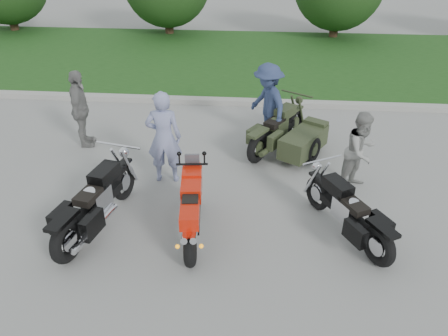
# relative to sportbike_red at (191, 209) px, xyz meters

# --- Properties ---
(ground) EXTENTS (80.00, 80.00, 0.00)m
(ground) POSITION_rel_sportbike_red_xyz_m (0.01, -0.15, -0.56)
(ground) COLOR #969690
(ground) RESTS_ON ground
(curb) EXTENTS (60.00, 0.30, 0.15)m
(curb) POSITION_rel_sportbike_red_xyz_m (0.01, 5.85, -0.48)
(curb) COLOR #A3A19A
(curb) RESTS_ON ground
(grass_strip) EXTENTS (60.00, 8.00, 0.14)m
(grass_strip) POSITION_rel_sportbike_red_xyz_m (0.01, 10.00, -0.49)
(grass_strip) COLOR #2B5D1F
(grass_strip) RESTS_ON ground
(sportbike_red) EXTENTS (0.47, 2.01, 0.95)m
(sportbike_red) POSITION_rel_sportbike_red_xyz_m (0.00, 0.00, 0.00)
(sportbike_red) COLOR black
(sportbike_red) RESTS_ON ground
(cruiser_left) EXTENTS (0.71, 2.48, 0.96)m
(cruiser_left) POSITION_rel_sportbike_red_xyz_m (-1.65, 0.05, -0.07)
(cruiser_left) COLOR black
(cruiser_left) RESTS_ON ground
(cruiser_right) EXTENTS (1.22, 2.03, 0.87)m
(cruiser_right) POSITION_rel_sportbike_red_xyz_m (2.59, 0.22, -0.12)
(cruiser_right) COLOR black
(cruiser_right) RESTS_ON ground
(cruiser_sidecar) EXTENTS (1.83, 2.19, 0.90)m
(cruiser_sidecar) POSITION_rel_sportbike_red_xyz_m (1.77, 3.02, -0.14)
(cruiser_sidecar) COLOR black
(cruiser_sidecar) RESTS_ON ground
(person_stripe) EXTENTS (0.72, 0.50, 1.89)m
(person_stripe) POSITION_rel_sportbike_red_xyz_m (-0.79, 1.74, 0.39)
(person_stripe) COLOR #8C93BF
(person_stripe) RESTS_ON ground
(person_grey) EXTENTS (0.97, 0.96, 1.58)m
(person_grey) POSITION_rel_sportbike_red_xyz_m (2.99, 1.80, 0.23)
(person_grey) COLOR gray
(person_grey) RESTS_ON ground
(person_denim) EXTENTS (1.23, 1.40, 1.88)m
(person_denim) POSITION_rel_sportbike_red_xyz_m (1.21, 3.64, 0.38)
(person_denim) COLOR navy
(person_denim) RESTS_ON ground
(person_back) EXTENTS (0.63, 1.11, 1.78)m
(person_back) POSITION_rel_sportbike_red_xyz_m (-2.97, 3.09, 0.33)
(person_back) COLOR gray
(person_back) RESTS_ON ground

